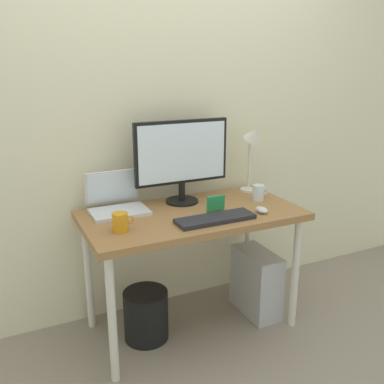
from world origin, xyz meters
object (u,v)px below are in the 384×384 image
glass_cup (258,193)px  monitor (182,156)px  desk (192,224)px  coffee_mug (120,222)px  keyboard (215,219)px  wastebasket (146,315)px  desk_lamp (253,145)px  photo_frame (216,203)px  mouse (262,210)px  computer_tower (256,282)px  laptop (116,201)px

glass_cup → monitor: bearing=159.5°
desk → coffee_mug: 0.48m
monitor → coffee_mug: monitor is taller
keyboard → wastebasket: size_ratio=1.47×
desk_lamp → keyboard: 0.67m
desk_lamp → wastebasket: bearing=-167.3°
glass_cup → photo_frame: bearing=-168.5°
glass_cup → wastebasket: bearing=-178.6°
mouse → computer_tower: (0.09, 0.15, -0.55)m
desk → desk_lamp: desk_lamp is taller
coffee_mug → computer_tower: size_ratio=0.27×
photo_frame → mouse: bearing=-31.5°
mouse → computer_tower: bearing=58.6°
desk_lamp → photo_frame: 0.53m
laptop → keyboard: size_ratio=0.73×
computer_tower → wastebasket: (-0.74, 0.04, -0.06)m
glass_cup → photo_frame: 0.35m
laptop → glass_cup: 0.87m
desk_lamp → coffee_mug: size_ratio=3.90×
monitor → coffee_mug: size_ratio=5.14×
photo_frame → computer_tower: size_ratio=0.26×
photo_frame → computer_tower: bearing=1.9°
laptop → coffee_mug: laptop is taller
desk → monitor: 0.41m
desk → coffee_mug: size_ratio=10.87×
monitor → wastebasket: size_ratio=1.96×
mouse → wastebasket: size_ratio=0.30×
mouse → glass_cup: size_ratio=0.85×
keyboard → computer_tower: keyboard is taller
coffee_mug → computer_tower: 1.07m
monitor → computer_tower: monitor is taller
desk → photo_frame: 0.18m
glass_cup → wastebasket: size_ratio=0.35×
keyboard → wastebasket: 0.73m
monitor → keyboard: bearing=-85.6°
coffee_mug → photo_frame: 0.58m
keyboard → desk_lamp: bearing=38.5°
desk_lamp → coffee_mug: (-0.97, -0.30, -0.27)m
monitor → keyboard: (0.03, -0.37, -0.27)m
mouse → wastebasket: 0.91m
computer_tower → coffee_mug: bearing=-175.5°
photo_frame → wastebasket: bearing=173.2°
keyboard → mouse: bearing=0.2°
keyboard → laptop: bearing=138.0°
monitor → photo_frame: bearing=-65.8°
wastebasket → computer_tower: bearing=-3.2°
desk → coffee_mug: coffee_mug is taller
keyboard → mouse: mouse is taller
monitor → computer_tower: bearing=-28.3°
glass_cup → photo_frame: glass_cup is taller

